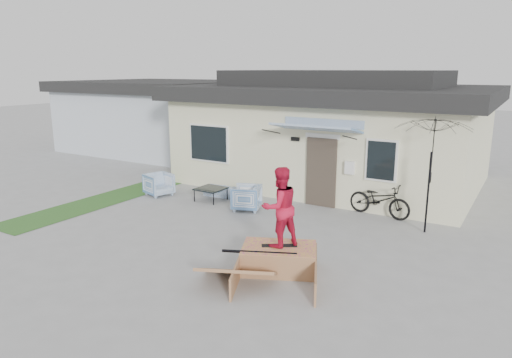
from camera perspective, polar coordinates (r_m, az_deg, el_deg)
The scene contains 13 objects.
ground at distance 11.40m, azimuth -6.03°, elevation -7.99°, with size 90.00×90.00×0.00m, color gray.
grass_strip at distance 16.18m, azimuth -16.56°, elevation -2.02°, with size 1.40×8.00×0.01m, color #2A5622.
house at distance 17.79m, azimuth 9.56°, elevation 6.06°, with size 10.80×8.49×4.10m.
neighbor_house at distance 25.16m, azimuth -11.62°, elevation 7.68°, with size 8.60×7.60×3.50m.
loveseat at distance 15.48m, azimuth -3.76°, elevation -1.15°, with size 1.39×0.41×0.54m, color teal.
armchair_left at distance 15.90m, azimuth -11.69°, elevation -0.51°, with size 0.79×0.74×0.82m, color teal.
armchair_right at distance 13.97m, azimuth -1.18°, elevation -2.12°, with size 0.80×0.75×0.82m, color teal.
coffee_table at distance 15.05m, azimuth -5.49°, elevation -1.85°, with size 0.84×0.84×0.41m, color black.
bicycle at distance 13.78m, azimuth 14.77°, elevation -2.01°, with size 0.64×1.84×1.18m, color black.
patio_umbrella at distance 12.51m, azimuth 20.37°, elevation 1.52°, with size 2.38×2.31×2.20m.
skate_ramp at distance 9.95m, azimuth 2.80°, elevation -9.60°, with size 1.52×2.03×0.51m, color #90623E, non-canonical shape.
skateboard at distance 9.89m, azimuth 2.85°, elevation -8.01°, with size 0.74×0.18×0.05m, color black.
skater at distance 9.61m, azimuth 2.90°, elevation -3.25°, with size 0.81×0.63×1.67m, color red.
Camera 1 is at (6.46, -8.43, 4.12)m, focal length 33.00 mm.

